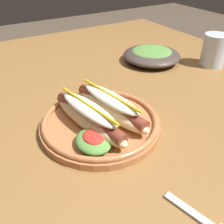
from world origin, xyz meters
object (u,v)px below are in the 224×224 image
object	(u,v)px
fork	(207,223)
water_cup	(214,50)
side_bowl	(152,55)
hot_dog_plate	(100,118)

from	to	relation	value
fork	water_cup	size ratio (longest dim) A/B	1.17
side_bowl	hot_dog_plate	bearing A→B (deg)	-54.62
fork	side_bowl	world-z (taller)	side_bowl
fork	side_bowl	distance (m)	0.61
fork	water_cup	world-z (taller)	water_cup
water_cup	side_bowl	size ratio (longest dim) A/B	0.53
water_cup	side_bowl	distance (m)	0.20
hot_dog_plate	side_bowl	distance (m)	0.41
fork	hot_dog_plate	bearing A→B (deg)	170.40
fork	water_cup	distance (m)	0.61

